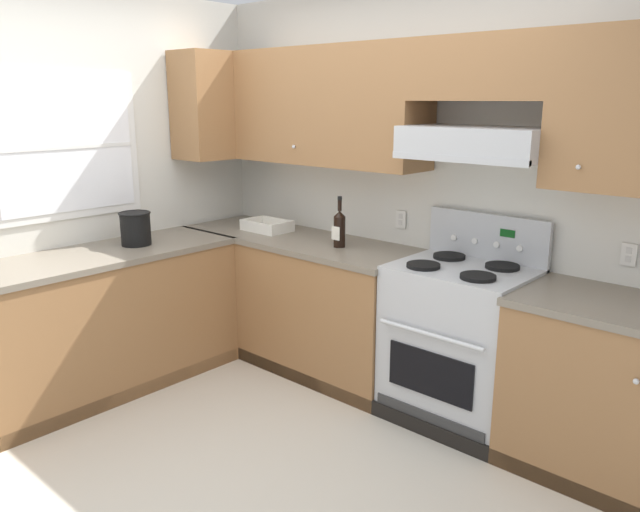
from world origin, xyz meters
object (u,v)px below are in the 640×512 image
at_px(bowl, 267,227).
at_px(bucket, 135,228).
at_px(stove, 458,342).
at_px(wine_bottle, 339,228).

distance_m(bowl, bucket, 0.95).
height_order(stove, wine_bottle, wine_bottle).
relative_size(bowl, bucket, 1.56).
relative_size(wine_bottle, bowl, 0.97).
height_order(wine_bottle, bucket, wine_bottle).
bearing_deg(bowl, bucket, -109.17).
xyz_separation_m(stove, wine_bottle, (-0.89, -0.03, 0.56)).
distance_m(stove, wine_bottle, 1.05).
distance_m(wine_bottle, bucket, 1.35).
relative_size(wine_bottle, bucket, 1.51).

